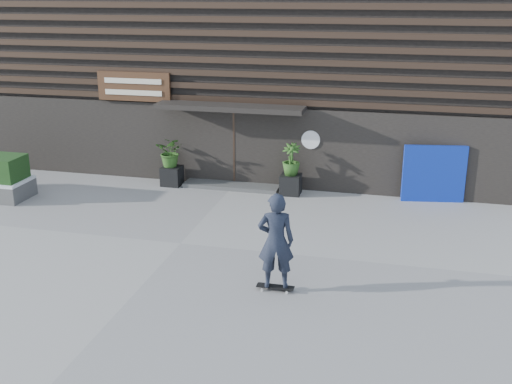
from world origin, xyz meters
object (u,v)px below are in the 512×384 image
(planter_pot_right, at_px, (291,184))
(blue_tarp, at_px, (434,174))
(skateboarder, at_px, (276,241))
(planter_pot_left, at_px, (172,176))

(planter_pot_right, bearing_deg, blue_tarp, 4.15)
(blue_tarp, height_order, skateboarder, skateboarder)
(skateboarder, bearing_deg, blue_tarp, 63.56)
(planter_pot_right, relative_size, skateboarder, 0.28)
(planter_pot_right, height_order, blue_tarp, blue_tarp)
(planter_pot_left, bearing_deg, planter_pot_right, 0.00)
(planter_pot_left, distance_m, planter_pot_right, 3.80)
(skateboarder, bearing_deg, planter_pot_right, 97.87)
(planter_pot_right, distance_m, blue_tarp, 4.18)
(blue_tarp, relative_size, skateboarder, 0.85)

